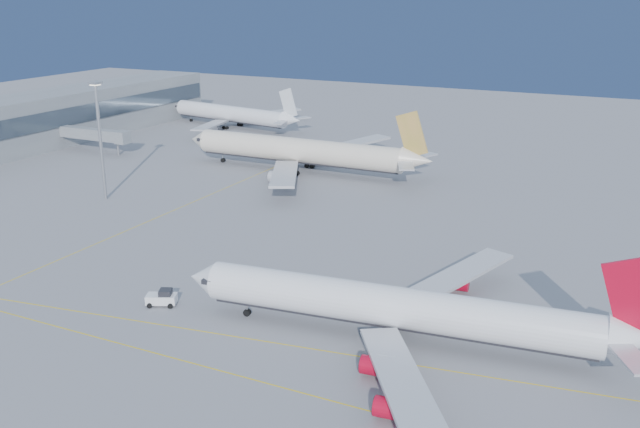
{
  "coord_description": "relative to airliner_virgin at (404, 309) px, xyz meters",
  "views": [
    {
      "loc": [
        50.53,
        -77.38,
        44.23
      ],
      "look_at": [
        -1.6,
        28.18,
        7.0
      ],
      "focal_mm": 40.0,
      "sensor_mm": 36.0,
      "label": 1
    }
  ],
  "objects": [
    {
      "name": "pushback_tug",
      "position": [
        -35.51,
        -4.87,
        -3.52
      ],
      "size": [
        4.86,
        4.0,
        2.45
      ],
      "rotation": [
        0.0,
        0.0,
        0.43
      ],
      "color": "white",
      "rests_on": "ground"
    },
    {
      "name": "taxiway_lines",
      "position": [
        -37.73,
        3.39,
        -4.64
      ],
      "size": [
        118.86,
        140.0,
        0.02
      ],
      "color": "gold",
      "rests_on": "ground"
    },
    {
      "name": "ground",
      "position": [
        -23.01,
        -2.95,
        -4.65
      ],
      "size": [
        500.0,
        500.0,
        0.0
      ],
      "primitive_type": "plane",
      "color": "slate",
      "rests_on": "ground"
    },
    {
      "name": "light_mast",
      "position": [
        -81.82,
        34.1,
        10.5
      ],
      "size": [
        2.22,
        2.22,
        25.67
      ],
      "color": "gray",
      "rests_on": "ground"
    },
    {
      "name": "airliner_virgin",
      "position": [
        0.0,
        0.0,
        0.0
      ],
      "size": [
        62.58,
        55.9,
        15.44
      ],
      "rotation": [
        0.0,
        0.0,
        0.11
      ],
      "color": "white",
      "rests_on": "ground"
    },
    {
      "name": "airliner_third",
      "position": [
        -102.73,
        118.15,
        -0.09
      ],
      "size": [
        56.07,
        51.16,
        15.07
      ],
      "rotation": [
        0.0,
        0.0,
        -0.16
      ],
      "color": "white",
      "rests_on": "ground"
    },
    {
      "name": "terminal",
      "position": [
        -137.95,
        82.05,
        2.86
      ],
      "size": [
        18.4,
        110.0,
        15.0
      ],
      "color": "gray",
      "rests_on": "ground"
    },
    {
      "name": "airliner_etihad",
      "position": [
        -53.85,
        75.02,
        0.73
      ],
      "size": [
        67.59,
        62.63,
        17.68
      ],
      "rotation": [
        0.0,
        0.0,
        0.01
      ],
      "color": "beige",
      "rests_on": "ground"
    },
    {
      "name": "jet_bridge",
      "position": [
        -116.12,
        69.05,
        0.52
      ],
      "size": [
        23.6,
        3.6,
        6.9
      ],
      "color": "gray",
      "rests_on": "ground"
    }
  ]
}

